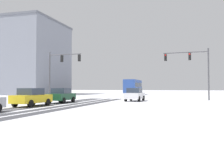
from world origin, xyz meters
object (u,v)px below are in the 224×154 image
traffic_signal_near_right (192,64)px  car_yellow_cab_third (32,97)px  office_building_far_left_block (19,59)px  car_white_lead (135,94)px  car_dark_green_second (62,95)px  traffic_signal_near_left (60,66)px  bus_oncoming (133,86)px

traffic_signal_near_right → car_yellow_cab_third: (-14.09, -13.34, -3.81)m
office_building_far_left_block → car_yellow_cab_third: bearing=-52.6°
car_white_lead → car_dark_green_second: size_ratio=1.00×
car_yellow_cab_third → office_building_far_left_block: 44.83m
traffic_signal_near_left → car_yellow_cab_third: bearing=-75.1°
traffic_signal_near_left → car_yellow_cab_third: size_ratio=1.55×
traffic_signal_near_left → car_dark_green_second: size_ratio=1.56×
car_dark_green_second → traffic_signal_near_right: bearing=29.5°
car_white_lead → bus_oncoming: 26.92m
car_yellow_cab_third → bus_oncoming: size_ratio=0.38×
car_white_lead → car_yellow_cab_third: bearing=-123.3°
traffic_signal_near_left → office_building_far_left_block: size_ratio=0.31×
traffic_signal_near_right → traffic_signal_near_left: (-17.06, -2.21, -0.03)m
car_yellow_cab_third → office_building_far_left_block: office_building_far_left_block is taller
bus_oncoming → traffic_signal_near_left: bearing=-100.3°
traffic_signal_near_right → office_building_far_left_block: office_building_far_left_block is taller
traffic_signal_near_left → bus_oncoming: (4.75, 26.22, -2.60)m
car_white_lead → office_building_far_left_block: 42.42m
bus_oncoming → office_building_far_left_block: (-28.56, -2.32, 6.90)m
car_white_lead → office_building_far_left_block: size_ratio=0.20×
car_white_lead → traffic_signal_near_left: bearing=179.4°
car_white_lead → office_building_far_left_block: bearing=144.8°
car_dark_green_second → office_building_far_left_block: size_ratio=0.20×
car_yellow_cab_third → office_building_far_left_block: bearing=127.4°
car_dark_green_second → office_building_far_left_block: (-26.95, 29.58, 8.08)m
bus_oncoming → car_white_lead: bearing=-78.3°
car_white_lead → car_dark_green_second: (-7.07, -5.57, 0.00)m
car_dark_green_second → car_white_lead: bearing=38.3°
bus_oncoming → office_building_far_left_block: size_ratio=0.53×
traffic_signal_near_right → car_yellow_cab_third: size_ratio=1.55×
car_dark_green_second → car_yellow_cab_third: (-0.17, -5.45, 0.00)m
car_white_lead → bus_oncoming: bearing=101.7°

